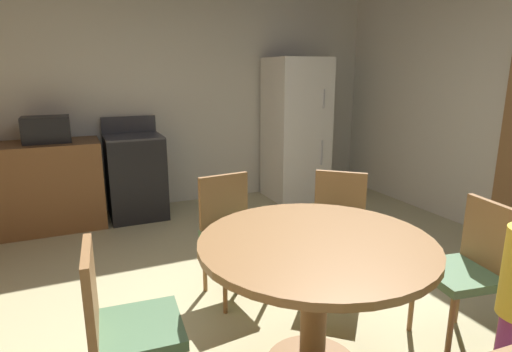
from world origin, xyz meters
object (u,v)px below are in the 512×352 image
Objects in this scene: refrigerator at (296,130)px; chair_northeast at (337,224)px; chair_east at (470,265)px; chair_north at (231,228)px; oven_range at (136,176)px; chair_west at (121,322)px; microwave at (46,129)px; dining_table at (315,268)px.

chair_northeast is at bearing -111.43° from refrigerator.
chair_east and chair_north have the same top height.
chair_northeast is (1.13, -2.24, 0.03)m from oven_range.
chair_west and chair_northeast have the same top height.
chair_north is at bearing -58.84° from microwave.
chair_west reaches higher than dining_table.
chair_west is at bearing 2.48° from chair_east.
chair_west is (-0.48, -2.90, 0.03)m from oven_range.
refrigerator is 4.00× the size of microwave.
oven_range is 1.00m from microwave.
refrigerator reaches higher than dining_table.
chair_east is at bearing -100.06° from refrigerator.
oven_range reaches higher than dining_table.
chair_north is at bearing 50.18° from chair_west.
dining_table is at bearing -66.04° from microwave.
chair_northeast and chair_east have the same top height.
microwave reaches higher than chair_east.
refrigerator is at bearing 134.23° from chair_north.
refrigerator is 3.29m from dining_table.
microwave is 0.36× the size of dining_table.
chair_northeast reaches higher than dining_table.
refrigerator is 3.14m from chair_east.
chair_north is (-1.06, 1.11, 0.00)m from chair_east.
microwave reaches higher than chair_northeast.
chair_north is at bearing -79.25° from oven_range.
chair_east is at bearing -53.88° from microwave.
chair_east is 1.54m from chair_north.
microwave is 0.51× the size of chair_west.
chair_northeast is at bearing -61.23° from chair_east.
chair_west is 1.00× the size of chair_northeast.
refrigerator is 2.56m from chair_north.
refrigerator is 2.02× the size of chair_northeast.
oven_range is at bearing -175.56° from chair_north.
microwave reaches higher than chair_west.
dining_table is (1.32, -2.97, -0.43)m from microwave.
chair_north is at bearing 96.31° from dining_table.
refrigerator reaches higher than chair_northeast.
oven_range is 1.26× the size of chair_east.
microwave is 2.97m from chair_west.
microwave is at bearing -97.38° from chair_northeast.
refrigerator is 3.79m from chair_west.
oven_range is 0.62× the size of refrigerator.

